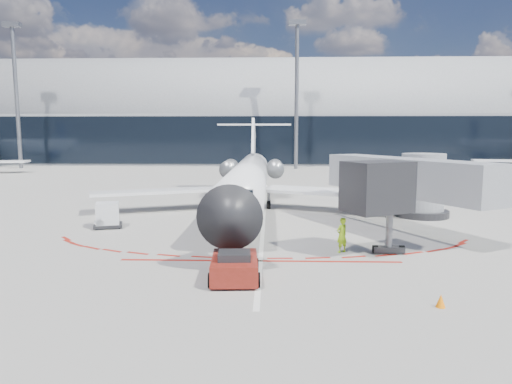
{
  "coord_description": "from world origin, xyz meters",
  "views": [
    {
      "loc": [
        0.5,
        -33.55,
        6.31
      ],
      "look_at": [
        -0.48,
        -3.09,
        2.38
      ],
      "focal_mm": 32.0,
      "sensor_mm": 36.0,
      "label": 1
    }
  ],
  "objects_px": {
    "regional_jet": "(248,179)",
    "pushback_tug": "(235,267)",
    "uld_container": "(108,215)",
    "ramp_worker": "(342,235)"
  },
  "relations": [
    {
      "from": "regional_jet",
      "to": "ramp_worker",
      "type": "height_order",
      "value": "regional_jet"
    },
    {
      "from": "pushback_tug",
      "to": "regional_jet",
      "type": "bearing_deg",
      "value": 87.47
    },
    {
      "from": "regional_jet",
      "to": "pushback_tug",
      "type": "relative_size",
      "value": 6.24
    },
    {
      "from": "pushback_tug",
      "to": "uld_container",
      "type": "xyz_separation_m",
      "value": [
        -9.38,
        10.65,
        0.27
      ]
    },
    {
      "from": "ramp_worker",
      "to": "uld_container",
      "type": "distance_m",
      "value": 15.88
    },
    {
      "from": "regional_jet",
      "to": "uld_container",
      "type": "distance_m",
      "value": 11.41
    },
    {
      "from": "uld_container",
      "to": "pushback_tug",
      "type": "bearing_deg",
      "value": -66.21
    },
    {
      "from": "regional_jet",
      "to": "pushback_tug",
      "type": "height_order",
      "value": "regional_jet"
    },
    {
      "from": "pushback_tug",
      "to": "uld_container",
      "type": "height_order",
      "value": "uld_container"
    },
    {
      "from": "regional_jet",
      "to": "pushback_tug",
      "type": "bearing_deg",
      "value": -89.12
    }
  ]
}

